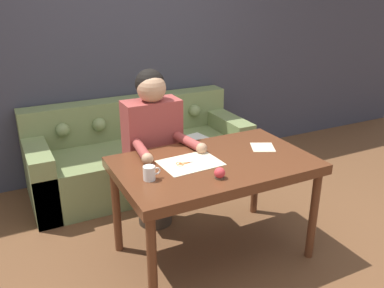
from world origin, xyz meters
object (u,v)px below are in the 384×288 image
person (153,148)px  pin_cushion (220,173)px  dining_table (215,171)px  mug (150,173)px  couch (140,155)px  scissors (186,163)px

person → pin_cushion: person is taller
dining_table → person: bearing=111.1°
pin_cushion → mug: bearing=156.0°
dining_table → person: size_ratio=1.04×
dining_table → mug: (-0.50, -0.07, 0.12)m
dining_table → pin_cushion: bearing=-113.4°
couch → dining_table: bearing=-86.5°
person → mug: 0.72m
person → pin_cushion: 0.85m
person → scissors: bearing=-86.8°
person → scissors: person is taller
couch → mug: bearing=-106.6°
scissors → pin_cushion: pin_cushion is taller
couch → person: bearing=-100.6°
person → scissors: size_ratio=5.76×
person → scissors: (0.03, -0.54, 0.08)m
pin_cushion → person: bearing=98.1°
scissors → couch: bearing=85.0°
dining_table → couch: bearing=93.5°
couch → scissors: 1.38m
dining_table → couch: (-0.08, 1.35, -0.38)m
couch → pin_cushion: 1.67m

